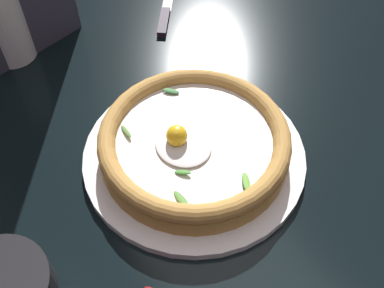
% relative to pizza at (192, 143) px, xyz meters
% --- Properties ---
extents(ground_plane, '(2.40, 2.40, 0.03)m').
position_rel_pizza_xyz_m(ground_plane, '(-0.01, 0.00, -0.05)').
color(ground_plane, black).
rests_on(ground_plane, ground).
extents(pizza_plate, '(0.30, 0.30, 0.01)m').
position_rel_pizza_xyz_m(pizza_plate, '(-0.00, 0.00, -0.03)').
color(pizza_plate, white).
rests_on(pizza_plate, ground).
extents(pizza, '(0.25, 0.25, 0.06)m').
position_rel_pizza_xyz_m(pizza, '(0.00, 0.00, 0.00)').
color(pizza, '#B7843A').
rests_on(pizza, pizza_plate).
extents(table_knife, '(0.19, 0.15, 0.01)m').
position_rel_pizza_xyz_m(table_knife, '(-0.31, 0.15, -0.03)').
color(table_knife, silver).
rests_on(table_knife, ground).
extents(drinking_glass, '(0.07, 0.07, 0.13)m').
position_rel_pizza_xyz_m(drinking_glass, '(-0.35, -0.12, 0.02)').
color(drinking_glass, silver).
rests_on(drinking_glass, ground).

